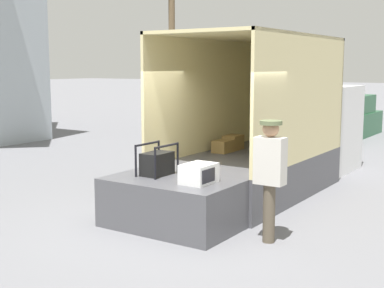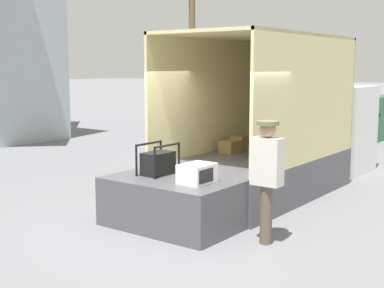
{
  "view_description": "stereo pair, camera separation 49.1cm",
  "coord_description": "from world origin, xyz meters",
  "views": [
    {
      "loc": [
        -7.43,
        -4.91,
        2.58
      ],
      "look_at": [
        -0.35,
        -0.2,
        1.35
      ],
      "focal_mm": 50.0,
      "sensor_mm": 36.0,
      "label": 1
    },
    {
      "loc": [
        -7.15,
        -5.31,
        2.58
      ],
      "look_at": [
        -0.35,
        -0.2,
        1.35
      ],
      "focal_mm": 50.0,
      "sensor_mm": 36.0,
      "label": 2
    }
  ],
  "objects": [
    {
      "name": "pickup_truck_green",
      "position": [
        11.88,
        1.43,
        0.62
      ],
      "size": [
        4.9,
        1.97,
        1.52
      ],
      "color": "#1E5633",
      "rests_on": "ground"
    },
    {
      "name": "worker_person",
      "position": [
        -0.44,
        -1.63,
        1.13
      ],
      "size": [
        0.33,
        0.44,
        1.81
      ],
      "color": "brown",
      "rests_on": "ground"
    },
    {
      "name": "ground_plane",
      "position": [
        0.0,
        0.0,
        0.0
      ],
      "size": [
        160.0,
        160.0,
        0.0
      ],
      "primitive_type": "plane",
      "color": "slate"
    },
    {
      "name": "tailgate_deck",
      "position": [
        -0.65,
        0.0,
        0.4
      ],
      "size": [
        1.29,
        2.13,
        0.8
      ],
      "primitive_type": "cube",
      "color": "#4C4C51",
      "rests_on": "ground"
    },
    {
      "name": "utility_pole",
      "position": [
        11.93,
        9.03,
        3.69
      ],
      "size": [
        1.8,
        0.28,
        7.08
      ],
      "color": "brown",
      "rests_on": "ground"
    },
    {
      "name": "microwave",
      "position": [
        -0.65,
        -0.53,
        0.95
      ],
      "size": [
        0.55,
        0.43,
        0.31
      ],
      "color": "white",
      "rests_on": "tailgate_deck"
    },
    {
      "name": "portable_generator",
      "position": [
        -0.48,
        0.39,
        1.0
      ],
      "size": [
        0.66,
        0.44,
        0.53
      ],
      "color": "black",
      "rests_on": "tailgate_deck"
    },
    {
      "name": "box_truck",
      "position": [
        3.7,
        -0.0,
        0.93
      ],
      "size": [
        6.36,
        2.24,
        3.2
      ],
      "color": "white",
      "rests_on": "ground"
    }
  ]
}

